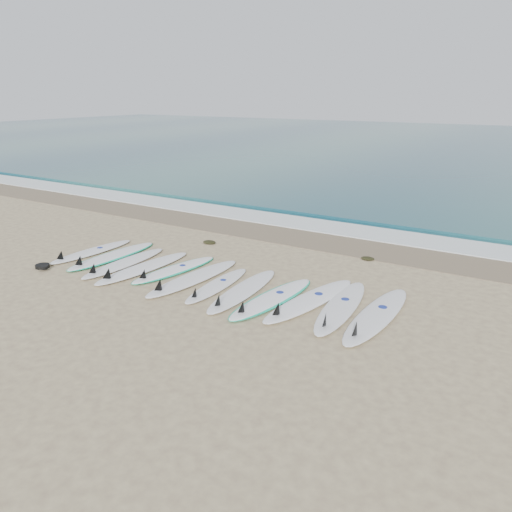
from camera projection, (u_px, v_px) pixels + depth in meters
The scene contains 20 objects.
ground at pixel (209, 281), 10.87m from camera, with size 120.00×120.00×0.00m, color tan.
ocean at pixel (470, 147), 37.16m from camera, with size 120.00×55.00×0.03m, color #21565D.
wet_sand_band at pixel (295, 236), 14.19m from camera, with size 120.00×1.80×0.01m, color #71614B.
foam_band at pixel (316, 225), 15.31m from camera, with size 120.00×1.40×0.04m, color silver.
wave_crest at pixel (335, 215), 16.52m from camera, with size 120.00×1.00×0.10m, color #21565D.
surfboard_0 at pixel (90, 252), 12.68m from camera, with size 0.66×2.49×0.32m.
surfboard_1 at pixel (111, 256), 12.36m from camera, with size 0.73×2.72×0.34m.
surfboard_2 at pixel (123, 263), 11.82m from camera, with size 0.57×2.61×0.33m.
surfboard_3 at pixel (141, 268), 11.48m from camera, with size 0.77×2.82×0.36m.
surfboard_4 at pixel (174, 270), 11.42m from camera, with size 0.95×2.48×0.31m.
surfboard_5 at pixel (192, 278), 10.85m from camera, with size 0.80×2.87×0.36m.
surfboard_6 at pixel (216, 285), 10.48m from camera, with size 0.62×2.32×0.29m.
surfboard_7 at pixel (242, 291), 10.17m from camera, with size 0.73×2.71×0.34m.
surfboard_8 at pixel (271, 299), 9.82m from camera, with size 0.91×2.68×0.33m.
surfboard_9 at pixel (308, 301), 9.69m from camera, with size 1.06×2.90×0.36m.
surfboard_10 at pixel (340, 307), 9.40m from camera, with size 0.86×2.80×0.35m.
surfboard_11 at pixel (376, 316), 9.04m from camera, with size 0.67×2.92×0.37m.
seaweed_near at pixel (209, 242), 13.54m from camera, with size 0.37×0.29×0.07m, color black.
seaweed_far at pixel (368, 258), 12.24m from camera, with size 0.33×0.26×0.06m, color black.
leash_coil at pixel (43, 266), 11.63m from camera, with size 0.46×0.36×0.11m.
Camera 1 is at (6.18, -8.11, 3.93)m, focal length 35.00 mm.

